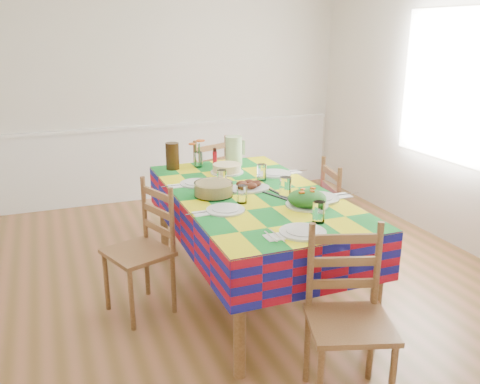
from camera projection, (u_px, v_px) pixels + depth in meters
name	position (u px, v px, depth m)	size (l,w,h in m)	color
room	(237.00, 121.00, 3.79)	(4.58, 5.08, 2.78)	brown
wainscot	(165.00, 159.00, 6.26)	(4.41, 0.06, 0.92)	white
window_right	(447.00, 86.00, 4.78)	(1.40, 1.40, 0.00)	white
dining_table	(252.00, 204.00, 3.87)	(1.14, 2.11, 0.82)	brown
setting_near_head	(308.00, 225.00, 3.13)	(0.47, 0.31, 0.14)	silver
setting_left_near	(231.00, 204.00, 3.51)	(0.48, 0.29, 0.13)	silver
setting_left_far	(205.00, 181.00, 4.03)	(0.49, 0.29, 0.13)	silver
setting_right_near	(307.00, 194.00, 3.71)	(0.59, 0.34, 0.15)	silver
setting_right_far	(271.00, 173.00, 4.27)	(0.53, 0.31, 0.14)	silver
meat_platter	(248.00, 186.00, 3.92)	(0.34, 0.25, 0.07)	silver
salad_platter	(307.00, 199.00, 3.54)	(0.30, 0.30, 0.13)	silver
pasta_bowl	(213.00, 189.00, 3.76)	(0.29, 0.29, 0.10)	white
cake	(227.00, 169.00, 4.37)	(0.28, 0.28, 0.08)	silver
serving_utensils	(276.00, 195.00, 3.79)	(0.15, 0.34, 0.01)	black
flower_vase	(198.00, 155.00, 4.55)	(0.16, 0.13, 0.26)	white
hot_sauce	(215.00, 157.00, 4.59)	(0.04, 0.04, 0.17)	red
green_pitcher	(234.00, 151.00, 4.61)	(0.15, 0.15, 0.26)	#B0D798
tea_pitcher	(172.00, 156.00, 4.47)	(0.12, 0.12, 0.24)	black
name_card	(317.00, 242.00, 2.92)	(0.09, 0.03, 0.02)	silver
chair_near	(348.00, 319.00, 2.77)	(0.55, 0.54, 1.00)	brown
chair_far	(203.00, 186.00, 5.13)	(0.57, 0.55, 1.01)	brown
chair_left	(143.00, 250.00, 3.67)	(0.53, 0.54, 0.97)	brown
chair_right	(345.00, 219.00, 4.25)	(0.49, 0.51, 0.99)	brown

